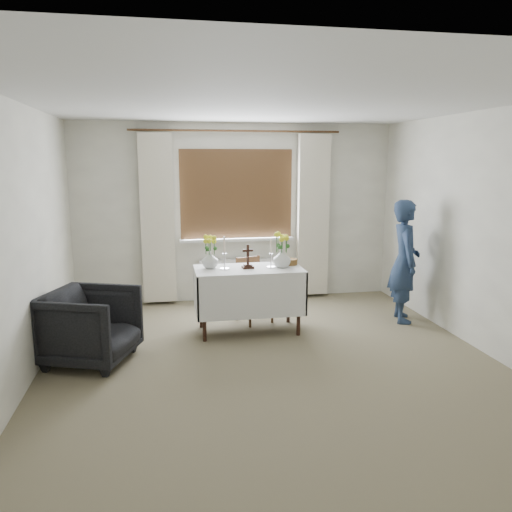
{
  "coord_description": "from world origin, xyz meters",
  "views": [
    {
      "loc": [
        -1.01,
        -4.49,
        1.99
      ],
      "look_at": [
        -0.02,
        0.86,
        0.94
      ],
      "focal_mm": 35.0,
      "sensor_mm": 36.0,
      "label": 1
    }
  ],
  "objects": [
    {
      "name": "wooden_chair",
      "position": [
        0.06,
        1.4,
        0.4
      ],
      "size": [
        0.48,
        0.48,
        0.81
      ],
      "primitive_type": null,
      "rotation": [
        0.0,
        0.0,
        0.37
      ],
      "color": "brown",
      "rests_on": "ground"
    },
    {
      "name": "candlestick_left",
      "position": [
        -0.35,
        1.06,
        0.95
      ],
      "size": [
        0.14,
        0.14,
        0.38
      ],
      "primitive_type": null,
      "rotation": [
        0.0,
        0.0,
        0.35
      ],
      "color": "white",
      "rests_on": "altar_table"
    },
    {
      "name": "altar_table",
      "position": [
        -0.07,
        1.06,
        0.38
      ],
      "size": [
        1.24,
        0.64,
        0.76
      ],
      "primitive_type": "cube",
      "color": "white",
      "rests_on": "ground"
    },
    {
      "name": "candlestick_right",
      "position": [
        0.19,
        1.05,
        0.93
      ],
      "size": [
        0.13,
        0.13,
        0.34
      ],
      "primitive_type": null,
      "rotation": [
        0.0,
        0.0,
        0.42
      ],
      "color": "white",
      "rests_on": "altar_table"
    },
    {
      "name": "radiator",
      "position": [
        0.0,
        2.42,
        0.3
      ],
      "size": [
        1.1,
        0.1,
        0.6
      ],
      "primitive_type": "cube",
      "color": "silver",
      "rests_on": "ground"
    },
    {
      "name": "person",
      "position": [
        1.9,
        1.12,
        0.76
      ],
      "size": [
        0.49,
        0.63,
        1.52
      ],
      "primitive_type": "imported",
      "rotation": [
        0.0,
        0.0,
        1.33
      ],
      "color": "navy",
      "rests_on": "ground"
    },
    {
      "name": "flower_vase_right",
      "position": [
        0.32,
        1.04,
        0.87
      ],
      "size": [
        0.22,
        0.22,
        0.22
      ],
      "primitive_type": "imported",
      "rotation": [
        0.0,
        0.0,
        -0.08
      ],
      "color": "silver",
      "rests_on": "altar_table"
    },
    {
      "name": "wooden_cross",
      "position": [
        -0.08,
        1.05,
        0.9
      ],
      "size": [
        0.14,
        0.1,
        0.28
      ],
      "primitive_type": null,
      "rotation": [
        0.0,
        0.0,
        0.1
      ],
      "color": "black",
      "rests_on": "altar_table"
    },
    {
      "name": "flower_vase_left",
      "position": [
        -0.51,
        1.15,
        0.86
      ],
      "size": [
        0.19,
        0.19,
        0.2
      ],
      "primitive_type": "imported",
      "rotation": [
        0.0,
        0.0,
        -0.0
      ],
      "color": "silver",
      "rests_on": "altar_table"
    },
    {
      "name": "wicker_basket",
      "position": [
        0.45,
        1.17,
        0.8
      ],
      "size": [
        0.21,
        0.21,
        0.07
      ],
      "primitive_type": "cylinder",
      "rotation": [
        0.0,
        0.0,
        -0.13
      ],
      "color": "brown",
      "rests_on": "altar_table"
    },
    {
      "name": "ground",
      "position": [
        0.0,
        0.0,
        0.0
      ],
      "size": [
        5.0,
        5.0,
        0.0
      ],
      "primitive_type": "plane",
      "color": "#7C7156",
      "rests_on": "ground"
    },
    {
      "name": "armchair",
      "position": [
        -1.77,
        0.45,
        0.37
      ],
      "size": [
        1.04,
        1.02,
        0.74
      ],
      "primitive_type": "imported",
      "rotation": [
        0.0,
        0.0,
        1.22
      ],
      "color": "black",
      "rests_on": "ground"
    }
  ]
}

